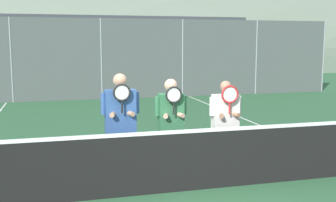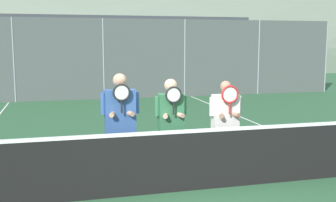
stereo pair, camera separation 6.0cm
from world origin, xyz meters
TOP-DOWN VIEW (x-y plane):
  - ground_plane at (0.00, 0.00)m, footprint 120.00×120.00m
  - hill_distant at (0.00, 59.54)m, footprint 142.97×79.43m
  - clubhouse_building at (0.51, 20.26)m, footprint 17.71×5.50m
  - fence_back at (0.00, 11.11)m, footprint 20.73×0.06m
  - tennis_net at (0.00, 0.00)m, footprint 9.95×0.09m
  - court_line_right_sideline at (3.70, 3.00)m, footprint 0.05×16.00m
  - player_leftmost at (-0.85, 0.47)m, footprint 0.62×0.34m
  - player_center_left at (0.00, 0.54)m, footprint 0.55×0.34m
  - player_center_right at (0.96, 0.50)m, footprint 0.58×0.34m
  - car_left_of_center at (-1.68, 14.21)m, footprint 4.18×1.97m
  - car_center at (3.26, 14.58)m, footprint 4.09×2.02m

SIDE VIEW (x-z plane):
  - ground_plane at x=0.00m, z-range 0.00..0.00m
  - hill_distant at x=0.00m, z-range -13.90..13.90m
  - court_line_right_sideline at x=3.70m, z-range 0.00..0.01m
  - tennis_net at x=0.00m, z-range -0.03..1.06m
  - car_left_of_center at x=-1.68m, z-range 0.02..1.74m
  - car_center at x=3.26m, z-range 0.02..1.75m
  - player_center_right at x=0.96m, z-range 0.15..1.84m
  - player_center_left at x=0.00m, z-range 0.16..1.89m
  - player_leftmost at x=-0.85m, z-range 0.18..2.03m
  - fence_back at x=0.00m, z-range 0.00..3.27m
  - clubhouse_building at x=0.51m, z-range 0.02..3.80m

